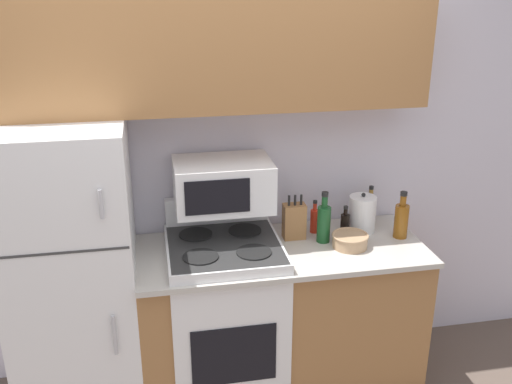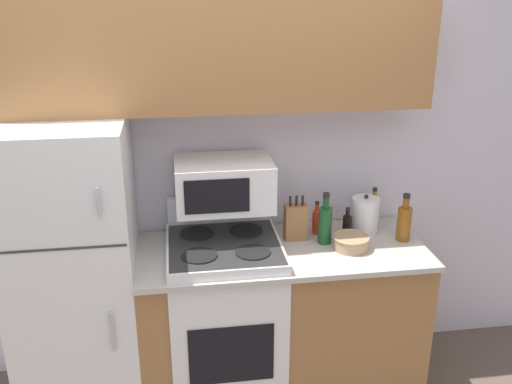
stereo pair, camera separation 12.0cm
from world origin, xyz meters
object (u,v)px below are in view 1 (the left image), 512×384
Objects in this scene: bottle_hot_sauce at (314,220)px; bottle_wine_green at (324,222)px; bottle_vinegar at (370,209)px; kettle at (362,214)px; refrigerator at (74,277)px; stove at (225,316)px; bottle_soy_sauce at (345,224)px; microwave at (223,184)px; bowl at (350,240)px; knife_block at (294,221)px; bottle_whiskey at (401,219)px.

bottle_hot_sauce is 0.67× the size of bottle_wine_green.
bottle_vinegar is 0.13m from kettle.
refrigerator is 0.87m from stove.
kettle is at bearing 17.63° from bottle_soy_sauce.
bottle_wine_green reaches higher than stove.
refrigerator is 1.39m from bottle_wine_green.
microwave is 2.57× the size of bowl.
microwave is 0.61m from bottle_wine_green.
microwave is (0.02, 0.12, 0.76)m from stove.
stove is 1.00m from kettle.
microwave is at bearing 171.02° from bottle_wine_green.
bottle_hot_sauce reaches higher than bowl.
bottle_soy_sauce is (0.30, -0.02, -0.03)m from knife_block.
knife_block is 0.95× the size of bottle_whiskey.
bottle_whiskey is (0.47, -0.16, 0.03)m from bottle_hot_sauce.
bottle_soy_sauce is (1.52, 0.09, 0.14)m from refrigerator.
stove is 5.43× the size of bowl.
kettle is (0.84, 0.13, 0.52)m from stove.
bottle_soy_sauce is (0.02, 0.16, 0.03)m from bowl.
knife_block reaches higher than stove.
kettle is at bearing 4.30° from refrigerator.
bottle_soy_sauce is at bearing -3.09° from knife_block.
microwave is (0.82, 0.11, 0.43)m from refrigerator.
knife_block is 1.11× the size of bottle_vinegar.
bowl is at bearing -127.89° from bottle_vinegar.
bottle_hot_sauce is at bearing 16.47° from stove.
bottle_hot_sauce is at bearing 157.02° from bottle_soy_sauce.
bottle_vinegar is at bearing 28.96° from bottle_wine_green.
bowl is at bearing -98.46° from bottle_soy_sauce.
stove is 0.67m from knife_block.
microwave is 1.05m from bottle_whiskey.
bottle_whiskey is 1.17× the size of bottle_vinegar.
refrigerator is at bearing -173.48° from bottle_hot_sauce.
bottle_vinegar is at bearing 33.33° from bottle_soy_sauce.
bottle_soy_sauce is at bearing -146.67° from bottle_vinegar.
knife_block reaches higher than bottle_hot_sauce.
microwave is at bearing 164.82° from bowl.
bottle_wine_green reaches higher than bottle_hot_sauce.
stove is 0.76m from bottle_hot_sauce.
stove is at bearing -176.51° from bottle_wine_green.
bottle_whiskey reaches higher than bottle_soy_sauce.
microwave is 2.64× the size of bottle_hot_sauce.
knife_block is 0.42m from kettle.
bottle_soy_sauce is at bearing 3.23° from refrigerator.
bottle_hot_sauce is 0.37m from bottle_vinegar.
kettle reaches higher than bowl.
stove reaches higher than bowl.
knife_block is at bearing 14.89° from stove.
stove is (0.80, -0.01, -0.34)m from refrigerator.
knife_block reaches higher than bottle_soy_sauce.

